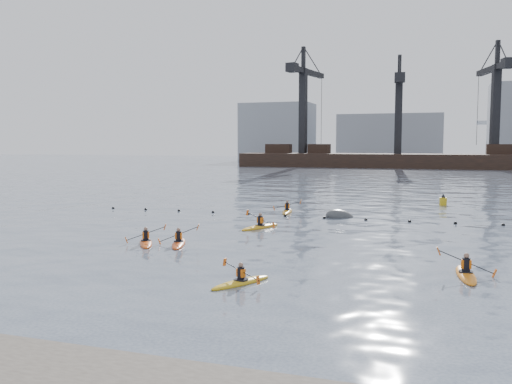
% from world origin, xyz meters
% --- Properties ---
extents(ground, '(400.00, 400.00, 0.00)m').
position_xyz_m(ground, '(0.00, 0.00, 0.00)').
color(ground, '#3D4759').
rests_on(ground, ground).
extents(float_line, '(33.24, 0.73, 0.24)m').
position_xyz_m(float_line, '(-0.50, 22.53, 0.03)').
color(float_line, black).
rests_on(float_line, ground).
extents(barge_pier, '(72.00, 19.30, 29.50)m').
position_xyz_m(barge_pier, '(-0.22, 110.00, 1.89)').
color(barge_pier, black).
rests_on(barge_pier, ground).
extents(skyline, '(141.00, 28.00, 22.00)m').
position_xyz_m(skyline, '(2.23, 150.27, 9.25)').
color(skyline, gray).
rests_on(skyline, ground).
extents(kayaker_0, '(2.23, 3.11, 1.17)m').
position_xyz_m(kayaker_0, '(-6.25, 9.32, 0.10)').
color(kayaker_0, '#D95014').
rests_on(kayaker_0, ground).
extents(kayaker_1, '(1.91, 2.94, 0.99)m').
position_xyz_m(kayaker_1, '(1.60, 3.01, 0.09)').
color(kayaker_1, gold).
rests_on(kayaker_1, ground).
extents(kayaker_2, '(2.15, 3.28, 1.23)m').
position_xyz_m(kayaker_2, '(-4.43, 9.65, 0.10)').
color(kayaker_2, '#C54412').
rests_on(kayaker_2, ground).
extents(kayaker_3, '(2.26, 3.50, 1.23)m').
position_xyz_m(kayaker_3, '(-2.04, 16.53, 0.11)').
color(kayaker_3, gold).
rests_on(kayaker_3, ground).
extents(kayaker_4, '(2.38, 3.49, 1.31)m').
position_xyz_m(kayaker_4, '(9.98, 7.12, 0.11)').
color(kayaker_4, orange).
rests_on(kayaker_4, ground).
extents(kayaker_5, '(2.26, 3.39, 1.15)m').
position_xyz_m(kayaker_5, '(-2.51, 24.86, 0.10)').
color(kayaker_5, orange).
rests_on(kayaker_5, ground).
extents(mooring_buoy, '(2.78, 2.52, 1.58)m').
position_xyz_m(mooring_buoy, '(1.98, 23.24, 0.00)').
color(mooring_buoy, '#393B3E').
rests_on(mooring_buoy, ground).
extents(nav_buoy, '(0.64, 0.64, 1.16)m').
position_xyz_m(nav_buoy, '(9.29, 34.00, 0.35)').
color(nav_buoy, gold).
rests_on(nav_buoy, ground).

